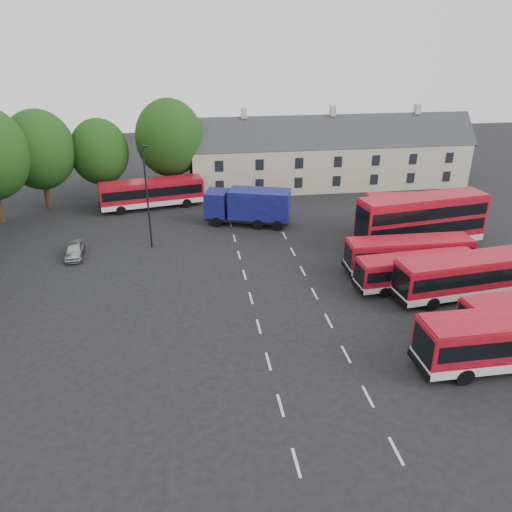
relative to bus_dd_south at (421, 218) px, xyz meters
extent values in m
plane|color=black|center=(-16.86, -9.42, -2.85)|extent=(140.00, 140.00, 0.00)
cube|color=beige|center=(-16.86, -23.42, -2.84)|extent=(0.15, 1.80, 0.01)
cube|color=beige|center=(-16.86, -19.42, -2.84)|extent=(0.15, 1.80, 0.01)
cube|color=beige|center=(-16.86, -15.42, -2.84)|extent=(0.15, 1.80, 0.01)
cube|color=beige|center=(-16.86, -11.42, -2.84)|extent=(0.15, 1.80, 0.01)
cube|color=beige|center=(-16.86, -7.42, -2.84)|extent=(0.15, 1.80, 0.01)
cube|color=beige|center=(-16.86, -3.42, -2.84)|extent=(0.15, 1.80, 0.01)
cube|color=beige|center=(-16.86, 0.58, -2.84)|extent=(0.15, 1.80, 0.01)
cube|color=beige|center=(-16.86, 4.58, -2.84)|extent=(0.15, 1.80, 0.01)
cube|color=beige|center=(-16.86, 8.58, -2.84)|extent=(0.15, 1.80, 0.01)
cube|color=beige|center=(-11.86, -23.42, -2.84)|extent=(0.15, 1.80, 0.01)
cube|color=beige|center=(-11.86, -19.42, -2.84)|extent=(0.15, 1.80, 0.01)
cube|color=beige|center=(-11.86, -15.42, -2.84)|extent=(0.15, 1.80, 0.01)
cube|color=beige|center=(-11.86, -11.42, -2.84)|extent=(0.15, 1.80, 0.01)
cube|color=beige|center=(-11.86, -7.42, -2.84)|extent=(0.15, 1.80, 0.01)
cube|color=beige|center=(-11.86, -3.42, -2.84)|extent=(0.15, 1.80, 0.01)
cube|color=beige|center=(-11.86, 0.58, -2.84)|extent=(0.15, 1.80, 0.01)
cube|color=beige|center=(-11.86, 4.58, -2.84)|extent=(0.15, 1.80, 0.01)
cube|color=beige|center=(-11.86, 8.58, -2.84)|extent=(0.15, 1.80, 0.01)
cylinder|color=black|center=(-36.86, 16.58, -0.84)|extent=(0.70, 0.70, 4.02)
ellipsoid|color=#1B3F11|center=(-36.86, 16.58, 3.83)|extent=(7.59, 7.59, 8.73)
cylinder|color=black|center=(-30.86, 18.58, -1.10)|extent=(0.70, 0.70, 3.50)
ellipsoid|color=#1B3F11|center=(-30.86, 18.58, 2.96)|extent=(6.60, 6.60, 7.59)
cylinder|color=black|center=(-22.86, 19.58, -0.75)|extent=(0.70, 0.70, 4.20)
ellipsoid|color=#1B3F11|center=(-22.86, 19.58, 4.12)|extent=(7.92, 7.92, 9.11)
cube|color=beige|center=(-2.86, 20.58, -0.10)|extent=(35.00, 7.00, 5.50)
cube|color=#2D3035|center=(-2.86, 20.58, 2.65)|extent=(35.70, 7.13, 7.13)
cube|color=beige|center=(-13.86, 20.58, 6.61)|extent=(0.60, 0.90, 1.20)
cube|color=beige|center=(-2.86, 20.58, 6.61)|extent=(0.60, 0.90, 1.20)
cube|color=beige|center=(8.14, 20.58, 6.61)|extent=(0.60, 0.90, 1.20)
cylinder|color=black|center=(-6.02, -19.21, -2.29)|extent=(1.11, 0.32, 1.11)
cylinder|color=black|center=(-2.02, -16.05, -2.40)|extent=(0.92, 0.33, 0.90)
cube|color=silver|center=(-0.42, -9.47, -2.03)|extent=(11.89, 3.90, 0.58)
cube|color=maroon|center=(-0.42, -9.47, -0.70)|extent=(11.89, 3.90, 2.07)
cube|color=black|center=(-0.42, -9.47, -0.65)|extent=(11.43, 3.92, 1.01)
cube|color=maroon|center=(-0.42, -9.47, 0.39)|extent=(11.64, 3.77, 0.13)
cylinder|color=black|center=(-4.00, -11.06, -2.32)|extent=(1.09, 0.41, 1.06)
cylinder|color=black|center=(3.16, -7.87, -2.32)|extent=(1.09, 0.41, 1.06)
cube|color=silver|center=(-3.73, -7.57, -2.17)|extent=(9.82, 2.83, 0.48)
cube|color=maroon|center=(-3.73, -7.57, -1.06)|extent=(9.82, 2.83, 1.72)
cube|color=black|center=(-3.73, -7.57, -1.02)|extent=(9.43, 2.86, 0.84)
cube|color=maroon|center=(-3.73, -7.57, -0.16)|extent=(9.62, 2.73, 0.11)
cylinder|color=black|center=(-6.76, -8.76, -2.41)|extent=(0.90, 0.30, 0.88)
cylinder|color=black|center=(-0.70, -6.37, -2.41)|extent=(0.90, 0.30, 0.88)
cube|color=silver|center=(-3.16, -4.77, -2.11)|extent=(10.55, 2.59, 0.53)
cube|color=maroon|center=(-3.16, -4.77, -0.91)|extent=(10.55, 2.59, 1.86)
cube|color=black|center=(-3.16, -4.77, -0.87)|extent=(10.13, 2.64, 0.91)
cube|color=maroon|center=(-3.16, -4.77, 0.06)|extent=(10.34, 2.49, 0.11)
cylinder|color=black|center=(-6.55, -5.79, -2.37)|extent=(0.96, 0.29, 0.96)
cylinder|color=black|center=(0.22, -3.76, -2.37)|extent=(0.96, 0.29, 0.96)
cube|color=silver|center=(0.00, 0.00, -1.99)|extent=(12.47, 4.53, 0.61)
cube|color=maroon|center=(0.00, 0.00, 0.17)|extent=(12.47, 4.53, 3.72)
cube|color=black|center=(0.00, 0.00, -0.55)|extent=(12.00, 4.52, 1.05)
cube|color=maroon|center=(0.00, 0.00, 2.09)|extent=(12.22, 4.38, 0.13)
cylinder|color=black|center=(-3.68, -1.81, -2.29)|extent=(1.14, 0.47, 1.11)
cylinder|color=black|center=(3.68, 1.81, -2.29)|extent=(1.14, 0.47, 1.11)
cube|color=black|center=(0.00, 0.00, 0.89)|extent=(12.00, 4.52, 1.05)
cube|color=silver|center=(1.03, 2.82, -2.14)|extent=(10.34, 3.59, 0.51)
cube|color=maroon|center=(1.03, 2.82, -0.34)|extent=(10.34, 3.59, 3.09)
cube|color=black|center=(1.03, 2.82, -0.94)|extent=(9.95, 3.60, 0.87)
cube|color=maroon|center=(1.03, 2.82, 1.25)|extent=(10.13, 3.48, 0.11)
cylinder|color=black|center=(-2.32, 2.21, -2.39)|extent=(0.95, 0.37, 0.92)
cylinder|color=black|center=(4.38, 3.43, -2.39)|extent=(0.95, 0.37, 0.92)
cube|color=black|center=(1.03, 2.82, 0.26)|extent=(9.95, 3.60, 0.87)
cube|color=silver|center=(-25.12, 14.93, -2.04)|extent=(11.75, 4.79, 0.57)
cube|color=maroon|center=(-25.12, 14.93, -0.74)|extent=(11.75, 4.79, 2.03)
cube|color=black|center=(-25.12, 14.93, -0.69)|extent=(11.32, 4.77, 0.99)
cube|color=maroon|center=(-25.12, 14.93, 0.33)|extent=(11.51, 4.65, 0.13)
cylinder|color=black|center=(-28.49, 13.06, -2.33)|extent=(1.08, 0.49, 1.04)
cylinder|color=black|center=(-21.75, 16.80, -2.33)|extent=(1.08, 0.49, 1.04)
cube|color=black|center=(-15.08, 8.13, -2.15)|extent=(8.92, 4.82, 0.32)
cube|color=#0F125C|center=(-18.16, 9.12, -0.69)|extent=(2.88, 3.23, 2.59)
cube|color=black|center=(-19.14, 9.43, -0.30)|extent=(0.80, 2.22, 1.30)
cube|color=#0F125C|center=(-13.90, 7.75, -0.53)|extent=(6.68, 4.45, 2.91)
cylinder|color=black|center=(-18.33, 7.89, -2.31)|extent=(1.12, 0.62, 1.08)
cylinder|color=black|center=(-11.58, 8.29, -2.31)|extent=(1.12, 0.62, 1.08)
imported|color=#ADB0B5|center=(-31.48, 2.31, -2.20)|extent=(1.67, 3.87, 1.30)
cylinder|color=black|center=(-24.78, 3.63, 1.89)|extent=(0.17, 0.17, 9.48)
cube|color=black|center=(-24.51, 3.52, 6.64)|extent=(0.62, 0.43, 0.17)
camera|label=1|loc=(-21.28, -40.39, 16.07)|focal=35.00mm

